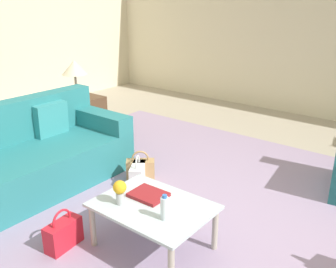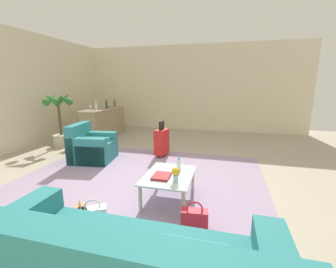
{
  "view_description": "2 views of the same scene",
  "coord_description": "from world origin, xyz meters",
  "px_view_note": "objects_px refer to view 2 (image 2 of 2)",
  "views": [
    {
      "loc": [
        1.33,
        -2.49,
        1.98
      ],
      "look_at": [
        -0.73,
        0.11,
        0.76
      ],
      "focal_mm": 40.0,
      "sensor_mm": 36.0,
      "label": 1
    },
    {
      "loc": [
        -3.39,
        -1.27,
        1.7
      ],
      "look_at": [
        -0.08,
        -0.4,
        0.94
      ],
      "focal_mm": 24.0,
      "sensor_mm": 36.0,
      "label": 2
    }
  ],
  "objects_px": {
    "wine_bottle_amber": "(115,103)",
    "handbag_white": "(93,216)",
    "suitcase_red": "(162,142)",
    "wine_glass_left_of_centre": "(103,105)",
    "water_bottle": "(179,164)",
    "armchair": "(91,148)",
    "coffee_table": "(169,178)",
    "flower_vase": "(176,173)",
    "handbag_red": "(194,219)",
    "handbag_tan": "(81,218)",
    "wine_bottle_clear": "(96,106)",
    "wine_bottle_green": "(106,105)",
    "bar_console": "(104,122)",
    "coffee_table_book": "(162,176)",
    "potted_palm": "(60,118)",
    "wine_glass_right_of_centre": "(113,103)",
    "wine_glass_leftmost": "(90,107)"
  },
  "relations": [
    {
      "from": "handbag_white",
      "to": "water_bottle",
      "type": "bearing_deg",
      "value": -38.41
    },
    {
      "from": "wine_glass_left_of_centre",
      "to": "armchair",
      "type": "bearing_deg",
      "value": -157.17
    },
    {
      "from": "bar_console",
      "to": "wine_bottle_amber",
      "type": "relative_size",
      "value": 6.46
    },
    {
      "from": "coffee_table",
      "to": "handbag_red",
      "type": "bearing_deg",
      "value": -141.72
    },
    {
      "from": "wine_bottle_clear",
      "to": "handbag_tan",
      "type": "bearing_deg",
      "value": -150.86
    },
    {
      "from": "coffee_table_book",
      "to": "handbag_tan",
      "type": "bearing_deg",
      "value": 134.82
    },
    {
      "from": "wine_bottle_amber",
      "to": "handbag_red",
      "type": "bearing_deg",
      "value": -143.36
    },
    {
      "from": "wine_glass_leftmost",
      "to": "wine_bottle_amber",
      "type": "xyz_separation_m",
      "value": [
        1.22,
        -0.14,
        0.01
      ]
    },
    {
      "from": "wine_bottle_clear",
      "to": "wine_bottle_green",
      "type": "bearing_deg",
      "value": 0.0
    },
    {
      "from": "bar_console",
      "to": "handbag_tan",
      "type": "distance_m",
      "value": 4.97
    },
    {
      "from": "wine_glass_right_of_centre",
      "to": "handbag_red",
      "type": "bearing_deg",
      "value": -143.2
    },
    {
      "from": "coffee_table",
      "to": "handbag_red",
      "type": "relative_size",
      "value": 2.59
    },
    {
      "from": "wine_glass_leftmost",
      "to": "potted_palm",
      "type": "relative_size",
      "value": 0.1
    },
    {
      "from": "armchair",
      "to": "suitcase_red",
      "type": "height_order",
      "value": "suitcase_red"
    },
    {
      "from": "coffee_table",
      "to": "bar_console",
      "type": "relative_size",
      "value": 0.48
    },
    {
      "from": "coffee_table",
      "to": "handbag_red",
      "type": "xyz_separation_m",
      "value": [
        -0.59,
        -0.47,
        -0.22
      ]
    },
    {
      "from": "wine_bottle_amber",
      "to": "suitcase_red",
      "type": "distance_m",
      "value": 3.16
    },
    {
      "from": "water_bottle",
      "to": "wine_bottle_amber",
      "type": "bearing_deg",
      "value": 38.71
    },
    {
      "from": "suitcase_red",
      "to": "potted_palm",
      "type": "relative_size",
      "value": 0.56
    },
    {
      "from": "armchair",
      "to": "handbag_red",
      "type": "distance_m",
      "value": 3.24
    },
    {
      "from": "handbag_tan",
      "to": "coffee_table",
      "type": "bearing_deg",
      "value": -42.83
    },
    {
      "from": "coffee_table_book",
      "to": "flower_vase",
      "type": "distance_m",
      "value": 0.27
    },
    {
      "from": "armchair",
      "to": "wine_bottle_amber",
      "type": "bearing_deg",
      "value": 16.64
    },
    {
      "from": "wine_glass_right_of_centre",
      "to": "water_bottle",
      "type": "bearing_deg",
      "value": -141.17
    },
    {
      "from": "wine_bottle_clear",
      "to": "wine_bottle_amber",
      "type": "bearing_deg",
      "value": 0.0
    },
    {
      "from": "wine_glass_right_of_centre",
      "to": "coffee_table",
      "type": "bearing_deg",
      "value": -143.42
    },
    {
      "from": "suitcase_red",
      "to": "potted_palm",
      "type": "bearing_deg",
      "value": 86.19
    },
    {
      "from": "wine_glass_left_of_centre",
      "to": "water_bottle",
      "type": "bearing_deg",
      "value": -135.93
    },
    {
      "from": "potted_palm",
      "to": "wine_bottle_amber",
      "type": "bearing_deg",
      "value": -20.9
    },
    {
      "from": "coffee_table",
      "to": "wine_bottle_clear",
      "type": "xyz_separation_m",
      "value": [
        2.91,
        2.99,
        0.71
      ]
    },
    {
      "from": "wine_bottle_green",
      "to": "wine_bottle_clear",
      "type": "bearing_deg",
      "value": 180.0
    },
    {
      "from": "armchair",
      "to": "handbag_white",
      "type": "height_order",
      "value": "armchair"
    },
    {
      "from": "wine_bottle_amber",
      "to": "bar_console",
      "type": "bearing_deg",
      "value": 168.92
    },
    {
      "from": "flower_vase",
      "to": "handbag_red",
      "type": "xyz_separation_m",
      "value": [
        -0.37,
        -0.32,
        -0.4
      ]
    },
    {
      "from": "coffee_table",
      "to": "handbag_white",
      "type": "bearing_deg",
      "value": 139.26
    },
    {
      "from": "wine_bottle_amber",
      "to": "handbag_tan",
      "type": "distance_m",
      "value": 5.5
    },
    {
      "from": "armchair",
      "to": "wine_bottle_amber",
      "type": "xyz_separation_m",
      "value": [
        2.77,
        0.83,
        0.76
      ]
    },
    {
      "from": "wine_bottle_green",
      "to": "handbag_white",
      "type": "bearing_deg",
      "value": -152.71
    },
    {
      "from": "handbag_red",
      "to": "handbag_tan",
      "type": "bearing_deg",
      "value": 104.03
    },
    {
      "from": "coffee_table_book",
      "to": "potted_palm",
      "type": "distance_m",
      "value": 4.31
    },
    {
      "from": "wine_bottle_amber",
      "to": "handbag_white",
      "type": "bearing_deg",
      "value": -155.33
    },
    {
      "from": "wine_bottle_green",
      "to": "suitcase_red",
      "type": "xyz_separation_m",
      "value": [
        -1.52,
        -2.29,
        -0.7
      ]
    },
    {
      "from": "handbag_white",
      "to": "potted_palm",
      "type": "bearing_deg",
      "value": 44.15
    },
    {
      "from": "flower_vase",
      "to": "suitcase_red",
      "type": "height_order",
      "value": "suitcase_red"
    },
    {
      "from": "handbag_tan",
      "to": "wine_bottle_clear",
      "type": "bearing_deg",
      "value": 29.14
    },
    {
      "from": "armchair",
      "to": "suitcase_red",
      "type": "bearing_deg",
      "value": -64.16
    },
    {
      "from": "handbag_white",
      "to": "handbag_tan",
      "type": "relative_size",
      "value": 1.0
    },
    {
      "from": "wine_glass_right_of_centre",
      "to": "wine_bottle_amber",
      "type": "height_order",
      "value": "wine_bottle_amber"
    },
    {
      "from": "flower_vase",
      "to": "potted_palm",
      "type": "distance_m",
      "value": 4.55
    },
    {
      "from": "water_bottle",
      "to": "wine_bottle_green",
      "type": "bearing_deg",
      "value": 42.97
    }
  ]
}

